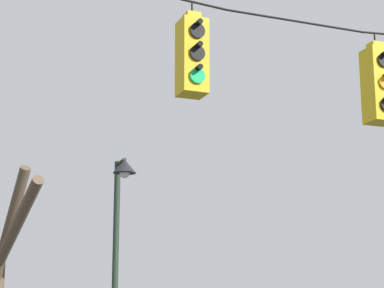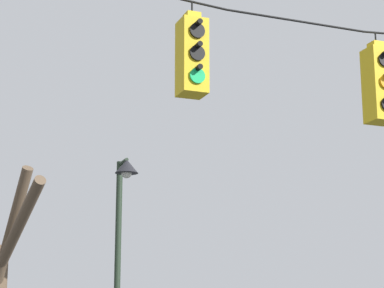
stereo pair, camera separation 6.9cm
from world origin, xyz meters
name	(u,v)px [view 2 (the right image)]	position (x,y,z in m)	size (l,w,h in m)	color
span_wire	(297,1)	(0.00, 0.50, 6.58)	(14.84, 0.03, 0.90)	black
traffic_light_over_intersection	(192,56)	(-1.56, 0.50, 5.58)	(0.34, 0.58, 1.25)	yellow
traffic_light_near_left_pole	(378,84)	(1.26, 0.50, 5.53)	(0.34, 0.58, 1.33)	yellow
street_lamp	(121,240)	(-0.94, 5.79, 3.77)	(0.44, 0.77, 5.33)	#233323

